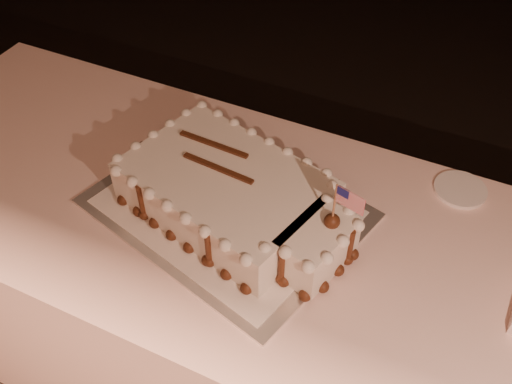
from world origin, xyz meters
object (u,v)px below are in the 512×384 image
at_px(banquet_table, 289,322).
at_px(side_plate, 460,189).
at_px(sheet_cake, 236,197).
at_px(cake_board, 227,208).

xyz_separation_m(banquet_table, side_plate, (0.32, 0.32, 0.38)).
bearing_deg(sheet_cake, banquet_table, -0.77).
distance_m(cake_board, sheet_cake, 0.07).
bearing_deg(banquet_table, side_plate, 45.19).
relative_size(banquet_table, side_plate, 17.99).
xyz_separation_m(cake_board, side_plate, (0.51, 0.31, 0.00)).
relative_size(banquet_table, sheet_cake, 3.88).
distance_m(banquet_table, sheet_cake, 0.47).
relative_size(banquet_table, cake_board, 3.84).
distance_m(banquet_table, side_plate, 0.59).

